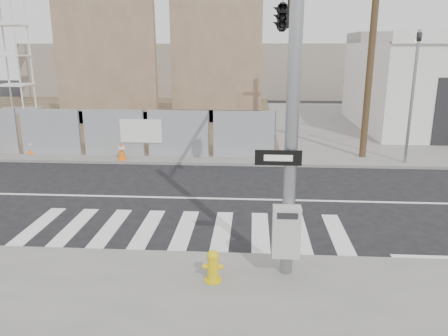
# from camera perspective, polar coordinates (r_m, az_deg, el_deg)

# --- Properties ---
(ground) EXTENTS (100.00, 100.00, 0.00)m
(ground) POSITION_cam_1_polar(r_m,az_deg,el_deg) (14.02, -3.61, -3.96)
(ground) COLOR black
(ground) RESTS_ON ground
(sidewalk_far) EXTENTS (50.00, 20.00, 0.12)m
(sidewalk_far) POSITION_cam_1_polar(r_m,az_deg,el_deg) (27.55, 0.08, 5.87)
(sidewalk_far) COLOR slate
(sidewalk_far) RESTS_ON ground
(signal_pole) EXTENTS (0.96, 5.87, 7.00)m
(signal_pole) POSITION_cam_1_polar(r_m,az_deg,el_deg) (11.09, 7.95, 15.96)
(signal_pole) COLOR gray
(signal_pole) RESTS_ON sidewalk_near
(far_signal_pole) EXTENTS (0.16, 0.20, 5.60)m
(far_signal_pole) POSITION_cam_1_polar(r_m,az_deg,el_deg) (18.82, 23.60, 10.63)
(far_signal_pole) COLOR gray
(far_signal_pole) RESTS_ON sidewalk_far
(concrete_wall_left) EXTENTS (6.00, 1.30, 8.00)m
(concrete_wall_left) POSITION_cam_1_polar(r_m,az_deg,el_deg) (27.64, -15.04, 12.31)
(concrete_wall_left) COLOR brown
(concrete_wall_left) RESTS_ON sidewalk_far
(concrete_wall_right) EXTENTS (5.50, 1.30, 8.00)m
(concrete_wall_right) POSITION_cam_1_polar(r_m,az_deg,el_deg) (27.32, -0.98, 12.78)
(concrete_wall_right) COLOR brown
(concrete_wall_right) RESTS_ON sidewalk_far
(utility_pole_right) EXTENTS (1.60, 0.28, 10.00)m
(utility_pole_right) POSITION_cam_1_polar(r_m,az_deg,el_deg) (19.22, 18.87, 16.31)
(utility_pole_right) COLOR #4E3B24
(utility_pole_right) RESTS_ON sidewalk_far
(fire_hydrant) EXTENTS (0.42, 0.40, 0.67)m
(fire_hydrant) POSITION_cam_1_polar(r_m,az_deg,el_deg) (8.92, -1.44, -12.67)
(fire_hydrant) COLOR gold
(fire_hydrant) RESTS_ON sidewalk_near
(traffic_cone_c) EXTENTS (0.43, 0.43, 0.68)m
(traffic_cone_c) POSITION_cam_1_polar(r_m,az_deg,el_deg) (21.06, -23.86, 2.61)
(traffic_cone_c) COLOR #FF620D
(traffic_cone_c) RESTS_ON sidewalk_far
(traffic_cone_d) EXTENTS (0.48, 0.48, 0.76)m
(traffic_cone_d) POSITION_cam_1_polar(r_m,az_deg,el_deg) (18.71, -13.23, 2.19)
(traffic_cone_d) COLOR orange
(traffic_cone_d) RESTS_ON sidewalk_far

